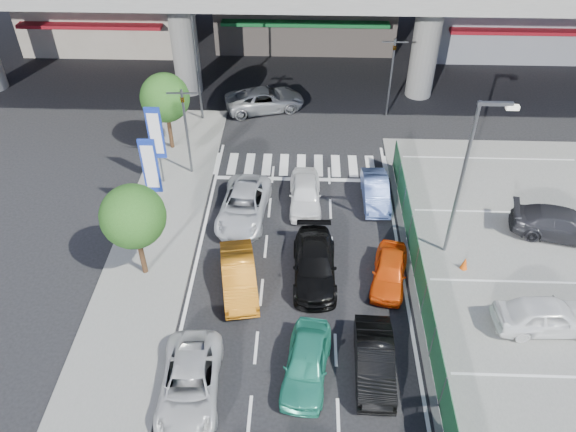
{
  "coord_description": "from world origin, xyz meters",
  "views": [
    {
      "loc": [
        0.17,
        -13.94,
        18.52
      ],
      "look_at": [
        -0.51,
        5.62,
        2.26
      ],
      "focal_mm": 35.0,
      "sensor_mm": 36.0,
      "label": 1
    }
  ],
  "objects_px": {
    "tree_far": "(165,98)",
    "sedan_white_mid_left": "(190,384)",
    "street_lamp_left": "(198,50)",
    "sedan_black_mid": "(314,264)",
    "parked_sedan_white": "(547,315)",
    "traffic_light_right": "(393,59)",
    "signboard_far": "(156,136)",
    "taxi_teal_mid": "(307,363)",
    "traffic_cone": "(465,263)",
    "kei_truck_front_right": "(376,191)",
    "tree_near": "(133,217)",
    "taxi_orange_right": "(389,271)",
    "street_lamp_right": "(468,169)",
    "signboard_near": "(151,169)",
    "wagon_silver_front_left": "(243,206)",
    "sedan_white_front_mid": "(305,193)",
    "traffic_light_left": "(184,112)",
    "hatch_black_mid_right": "(374,361)",
    "crossing_wagon_silver": "(265,99)",
    "taxi_orange_left": "(239,276)",
    "parked_sedan_dgrey": "(563,224)"
  },
  "relations": [
    {
      "from": "taxi_orange_left",
      "to": "wagon_silver_front_left",
      "type": "bearing_deg",
      "value": 82.83
    },
    {
      "from": "parked_sedan_white",
      "to": "sedan_white_front_mid",
      "type": "bearing_deg",
      "value": 48.31
    },
    {
      "from": "traffic_light_right",
      "to": "hatch_black_mid_right",
      "type": "xyz_separation_m",
      "value": [
        -2.49,
        -19.95,
        -3.27
      ]
    },
    {
      "from": "signboard_far",
      "to": "traffic_cone",
      "type": "relative_size",
      "value": 7.23
    },
    {
      "from": "signboard_far",
      "to": "taxi_orange_right",
      "type": "distance_m",
      "value": 13.88
    },
    {
      "from": "tree_near",
      "to": "street_lamp_left",
      "type": "bearing_deg",
      "value": 87.24
    },
    {
      "from": "sedan_black_mid",
      "to": "signboard_far",
      "type": "bearing_deg",
      "value": 139.58
    },
    {
      "from": "traffic_light_right",
      "to": "signboard_far",
      "type": "distance_m",
      "value": 15.38
    },
    {
      "from": "street_lamp_left",
      "to": "traffic_light_left",
      "type": "bearing_deg",
      "value": -88.8
    },
    {
      "from": "sedan_white_mid_left",
      "to": "kei_truck_front_right",
      "type": "height_order",
      "value": "sedan_white_mid_left"
    },
    {
      "from": "parked_sedan_white",
      "to": "traffic_light_right",
      "type": "bearing_deg",
      "value": 12.04
    },
    {
      "from": "traffic_light_right",
      "to": "signboard_near",
      "type": "distance_m",
      "value": 16.83
    },
    {
      "from": "taxi_orange_left",
      "to": "crossing_wagon_silver",
      "type": "distance_m",
      "value": 16.21
    },
    {
      "from": "sedan_white_mid_left",
      "to": "parked_sedan_dgrey",
      "type": "bearing_deg",
      "value": 26.49
    },
    {
      "from": "hatch_black_mid_right",
      "to": "traffic_cone",
      "type": "xyz_separation_m",
      "value": [
        4.64,
        5.72,
        -0.29
      ]
    },
    {
      "from": "taxi_orange_left",
      "to": "traffic_cone",
      "type": "relative_size",
      "value": 6.44
    },
    {
      "from": "street_lamp_left",
      "to": "signboard_far",
      "type": "height_order",
      "value": "street_lamp_left"
    },
    {
      "from": "sedan_white_front_mid",
      "to": "parked_sedan_dgrey",
      "type": "height_order",
      "value": "parked_sedan_dgrey"
    },
    {
      "from": "tree_far",
      "to": "sedan_white_mid_left",
      "type": "bearing_deg",
      "value": -76.68
    },
    {
      "from": "street_lamp_right",
      "to": "parked_sedan_white",
      "type": "distance_m",
      "value": 6.79
    },
    {
      "from": "signboard_near",
      "to": "parked_sedan_white",
      "type": "bearing_deg",
      "value": -20.64
    },
    {
      "from": "sedan_white_mid_left",
      "to": "sedan_white_front_mid",
      "type": "bearing_deg",
      "value": 67.45
    },
    {
      "from": "wagon_silver_front_left",
      "to": "parked_sedan_white",
      "type": "height_order",
      "value": "parked_sedan_white"
    },
    {
      "from": "crossing_wagon_silver",
      "to": "taxi_orange_right",
      "type": "bearing_deg",
      "value": -172.83
    },
    {
      "from": "signboard_far",
      "to": "tree_near",
      "type": "xyz_separation_m",
      "value": [
        0.6,
        -6.99,
        0.32
      ]
    },
    {
      "from": "street_lamp_right",
      "to": "tree_far",
      "type": "relative_size",
      "value": 1.67
    },
    {
      "from": "street_lamp_left",
      "to": "sedan_black_mid",
      "type": "height_order",
      "value": "street_lamp_left"
    },
    {
      "from": "street_lamp_right",
      "to": "traffic_light_left",
      "type": "bearing_deg",
      "value": 155.84
    },
    {
      "from": "traffic_light_right",
      "to": "wagon_silver_front_left",
      "type": "distance_m",
      "value": 14.0
    },
    {
      "from": "sedan_white_mid_left",
      "to": "kei_truck_front_right",
      "type": "distance_m",
      "value": 14.32
    },
    {
      "from": "street_lamp_left",
      "to": "taxi_orange_left",
      "type": "distance_m",
      "value": 15.69
    },
    {
      "from": "tree_near",
      "to": "hatch_black_mid_right",
      "type": "xyz_separation_m",
      "value": [
        10.01,
        -4.95,
        -2.72
      ]
    },
    {
      "from": "tree_near",
      "to": "sedan_white_front_mid",
      "type": "xyz_separation_m",
      "value": [
        7.25,
        5.41,
        -2.7
      ]
    },
    {
      "from": "tree_near",
      "to": "tree_far",
      "type": "distance_m",
      "value": 10.53
    },
    {
      "from": "street_lamp_right",
      "to": "sedan_black_mid",
      "type": "height_order",
      "value": "street_lamp_right"
    },
    {
      "from": "traffic_light_right",
      "to": "taxi_orange_left",
      "type": "bearing_deg",
      "value": -117.32
    },
    {
      "from": "street_lamp_right",
      "to": "sedan_white_front_mid",
      "type": "relative_size",
      "value": 1.98
    },
    {
      "from": "sedan_black_mid",
      "to": "kei_truck_front_right",
      "type": "bearing_deg",
      "value": 59.18
    },
    {
      "from": "parked_sedan_white",
      "to": "traffic_cone",
      "type": "xyz_separation_m",
      "value": [
        -2.58,
        3.35,
        -0.41
      ]
    },
    {
      "from": "sedan_white_mid_left",
      "to": "kei_truck_front_right",
      "type": "xyz_separation_m",
      "value": [
        7.82,
        11.99,
        -0.03
      ]
    },
    {
      "from": "tree_near",
      "to": "parked_sedan_white",
      "type": "height_order",
      "value": "tree_near"
    },
    {
      "from": "signboard_near",
      "to": "parked_sedan_white",
      "type": "height_order",
      "value": "signboard_near"
    },
    {
      "from": "crossing_wagon_silver",
      "to": "traffic_light_right",
      "type": "bearing_deg",
      "value": -109.56
    },
    {
      "from": "taxi_teal_mid",
      "to": "traffic_cone",
      "type": "height_order",
      "value": "taxi_teal_mid"
    },
    {
      "from": "signboard_far",
      "to": "sedan_black_mid",
      "type": "height_order",
      "value": "signboard_far"
    },
    {
      "from": "sedan_white_front_mid",
      "to": "kei_truck_front_right",
      "type": "xyz_separation_m",
      "value": [
        3.72,
        0.39,
        -0.07
      ]
    },
    {
      "from": "traffic_light_right",
      "to": "sedan_white_front_mid",
      "type": "height_order",
      "value": "traffic_light_right"
    },
    {
      "from": "sedan_white_front_mid",
      "to": "parked_sedan_dgrey",
      "type": "bearing_deg",
      "value": -10.91
    },
    {
      "from": "taxi_orange_right",
      "to": "traffic_light_left",
      "type": "bearing_deg",
      "value": 153.06
    },
    {
      "from": "traffic_light_left",
      "to": "traffic_cone",
      "type": "height_order",
      "value": "traffic_light_left"
    }
  ]
}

